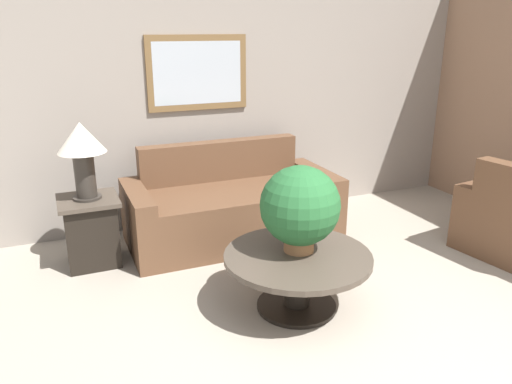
{
  "coord_description": "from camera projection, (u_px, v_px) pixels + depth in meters",
  "views": [
    {
      "loc": [
        -2.13,
        -1.66,
        1.96
      ],
      "look_at": [
        -0.62,
        1.89,
        0.65
      ],
      "focal_mm": 35.0,
      "sensor_mm": 36.0,
      "label": 1
    }
  ],
  "objects": [
    {
      "name": "table_lamp",
      "position": [
        79.0,
        150.0,
        3.86
      ],
      "size": [
        0.39,
        0.39,
        0.64
      ],
      "color": "#2D2823",
      "rests_on": "side_table"
    },
    {
      "name": "couch_main",
      "position": [
        237.0,
        209.0,
        4.69
      ],
      "size": [
        1.95,
        0.91,
        0.88
      ],
      "color": "brown",
      "rests_on": "ground_plane"
    },
    {
      "name": "ground_plane",
      "position": [
        483.0,
        382.0,
        2.87
      ],
      "size": [
        20.0,
        20.0,
        0.0
      ],
      "primitive_type": "plane",
      "color": "gray"
    },
    {
      "name": "coffee_table",
      "position": [
        291.0,
        267.0,
        3.55
      ],
      "size": [
        1.04,
        1.04,
        0.43
      ],
      "color": "black",
      "rests_on": "ground_plane"
    },
    {
      "name": "potted_plant_on_table",
      "position": [
        298.0,
        208.0,
        3.42
      ],
      "size": [
        0.56,
        0.56,
        0.62
      ],
      "color": "#9E6B42",
      "rests_on": "coffee_table"
    },
    {
      "name": "side_table",
      "position": [
        89.0,
        236.0,
        4.1
      ],
      "size": [
        0.49,
        0.49,
        0.59
      ],
      "color": "black",
      "rests_on": "ground_plane"
    },
    {
      "name": "wall_back",
      "position": [
        269.0,
        91.0,
        5.04
      ],
      "size": [
        7.11,
        0.09,
        2.6
      ],
      "color": "gray",
      "rests_on": "ground_plane"
    }
  ]
}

